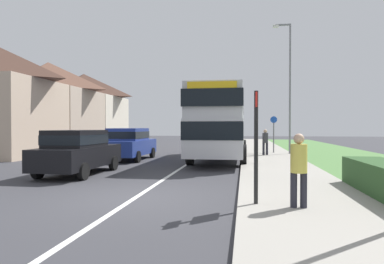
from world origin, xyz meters
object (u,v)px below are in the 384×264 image
parked_car_black (78,150)px  pedestrian_at_stop (299,167)px  bus_stop_sign (256,139)px  cycle_route_sign (274,133)px  street_lamp_mid (288,81)px  pedestrian_walking_away (265,141)px  double_decker_bus (221,121)px  parked_car_blue (129,143)px

parked_car_black → pedestrian_at_stop: size_ratio=2.57×
bus_stop_sign → cycle_route_sign: size_ratio=1.03×
parked_car_black → street_lamp_mid: (9.00, 10.06, 3.80)m
pedestrian_at_stop → street_lamp_mid: (1.63, 14.72, 3.75)m
pedestrian_walking_away → bus_stop_sign: 13.30m
double_decker_bus → parked_car_blue: double_decker_bus is taller
parked_car_blue → pedestrian_at_stop: size_ratio=2.68×
parked_car_black → street_lamp_mid: size_ratio=0.52×
bus_stop_sign → double_decker_bus: bearing=98.0°
bus_stop_sign → cycle_route_sign: bearing=83.8°
pedestrian_walking_away → bus_stop_sign: bus_stop_sign is taller
street_lamp_mid → parked_car_black: bearing=-131.8°
pedestrian_walking_away → parked_car_blue: bearing=-157.9°
cycle_route_sign → street_lamp_mid: street_lamp_mid is taller
street_lamp_mid → bus_stop_sign: bearing=-99.8°
pedestrian_at_stop → cycle_route_sign: 15.44m
pedestrian_walking_away → cycle_route_sign: 2.09m
bus_stop_sign → street_lamp_mid: 15.04m
pedestrian_at_stop → parked_car_blue: bearing=125.3°
bus_stop_sign → cycle_route_sign: bus_stop_sign is taller
pedestrian_at_stop → pedestrian_walking_away: bearing=89.4°
double_decker_bus → cycle_route_sign: bearing=52.4°
cycle_route_sign → street_lamp_mid: size_ratio=0.30×
parked_car_blue → bus_stop_sign: (6.52, -10.20, 0.59)m
cycle_route_sign → pedestrian_walking_away: bearing=-108.8°
pedestrian_at_stop → pedestrian_walking_away: size_ratio=1.00×
double_decker_bus → pedestrian_at_stop: (2.42, -11.24, -1.17)m
parked_car_blue → parked_car_black: bearing=-89.8°
pedestrian_at_stop → cycle_route_sign: cycle_route_sign is taller
pedestrian_walking_away → cycle_route_sign: size_ratio=0.66×
parked_car_blue → street_lamp_mid: 10.68m
pedestrian_walking_away → pedestrian_at_stop: bearing=-90.6°
cycle_route_sign → bus_stop_sign: bearing=-96.2°
parked_car_black → pedestrian_walking_away: 11.58m
parked_car_blue → bus_stop_sign: size_ratio=1.72×
parked_car_black → pedestrian_at_stop: bearing=-32.3°
parked_car_blue → pedestrian_walking_away: (7.52, 3.05, 0.02)m
parked_car_black → pedestrian_at_stop: (7.37, -4.66, 0.05)m
bus_stop_sign → cycle_route_sign: 15.27m
pedestrian_walking_away → street_lamp_mid: size_ratio=0.20×
double_decker_bus → parked_car_blue: 5.17m
double_decker_bus → parked_car_black: size_ratio=2.38×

